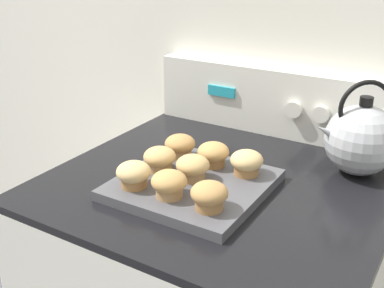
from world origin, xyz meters
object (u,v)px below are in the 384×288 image
Objects in this scene: muffin_r1_c1 at (193,167)px; muffin_r2_c1 at (213,154)px; tea_kettle at (360,139)px; muffin_r1_c0 at (160,159)px; muffin_r2_c0 at (180,146)px; muffin_r0_c0 at (134,174)px; muffin_pan at (193,185)px; muffin_r0_c2 at (209,195)px; muffin_r0_c1 at (169,184)px; muffin_r2_c2 at (247,162)px.

muffin_r2_c1 is (0.00, 0.08, 0.00)m from muffin_r1_c1.
tea_kettle is at bearing 32.67° from muffin_r2_c1.
muffin_r1_c0 is 1.00× the size of muffin_r2_c0.
muffin_r0_c0 is 0.13m from muffin_r1_c1.
muffin_r0_c0 is at bearing -133.73° from muffin_r1_c1.
muffin_r1_c1 is 0.39m from tea_kettle.
muffin_r0_c2 reaches higher than muffin_pan.
muffin_r2_c1 is at bearing 62.70° from muffin_r0_c0.
muffin_r2_c1 is at bearing -147.33° from tea_kettle.
muffin_r2_c1 is 0.33× the size of tea_kettle.
muffin_r0_c1 is (-0.00, -0.09, 0.04)m from muffin_pan.
tea_kettle reaches higher than muffin_r0_c1.
muffin_r2_c0 is at bearing -154.30° from tea_kettle.
muffin_r2_c2 is at bearing 62.76° from muffin_r0_c1.
muffin_r1_c0 and muffin_r2_c2 have the same top height.
tea_kettle is (0.28, 0.26, 0.03)m from muffin_r1_c1.
muffin_r0_c1 and muffin_r2_c0 have the same top height.
muffin_pan is at bearing -136.46° from tea_kettle.
muffin_r2_c0 is 0.09m from muffin_r2_c1.
muffin_pan is at bearing -54.84° from muffin_r1_c1.
muffin_r2_c1 is 1.00× the size of muffin_r2_c2.
muffin_pan is 4.20× the size of muffin_r2_c1.
muffin_r0_c2 is 0.20m from muffin_r1_c0.
muffin_r1_c0 is at bearing -88.89° from muffin_r2_c0.
muffin_r0_c2 is at bearing -26.87° from muffin_r1_c0.
muffin_r0_c1 is 1.00× the size of muffin_r0_c2.
muffin_r1_c1 is 0.12m from muffin_r2_c2.
muffin_r2_c1 is at bearing 43.82° from muffin_r1_c0.
muffin_r2_c2 is (0.09, 0.17, 0.00)m from muffin_r0_c1.
muffin_r1_c1 is at bearing -136.99° from tea_kettle.
muffin_r0_c0 and muffin_r1_c1 have the same top height.
muffin_r0_c1 is at bearing -46.42° from muffin_r1_c0.
muffin_r2_c0 is 1.00× the size of muffin_r2_c1.
muffin_pan is 4.20× the size of muffin_r1_c0.
muffin_r1_c1 is at bearing 135.47° from muffin_r0_c2.
muffin_r2_c0 is at bearing 179.21° from muffin_r2_c1.
muffin_r0_c0 is 0.33× the size of tea_kettle.
muffin_r0_c2 is at bearing -63.25° from muffin_r2_c1.
muffin_r2_c1 is (-0.09, 0.17, 0.00)m from muffin_r0_c2.
muffin_r0_c2 and muffin_r2_c1 have the same top height.
muffin_r2_c0 is (-0.09, 0.09, 0.04)m from muffin_pan.
muffin_r0_c1 is at bearing 179.59° from muffin_r0_c2.
muffin_r0_c0 is 1.00× the size of muffin_r0_c1.
muffin_r1_c0 is 0.09m from muffin_r1_c1.
muffin_r0_c2 is 0.40m from tea_kettle.
muffin_r1_c1 is 0.12m from muffin_r2_c0.
muffin_r0_c0 is 1.00× the size of muffin_r1_c1.
muffin_pan is 4.20× the size of muffin_r0_c2.
muffin_r2_c2 is (0.08, -0.00, 0.00)m from muffin_r2_c1.
muffin_r0_c0 is 1.00× the size of muffin_r2_c0.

